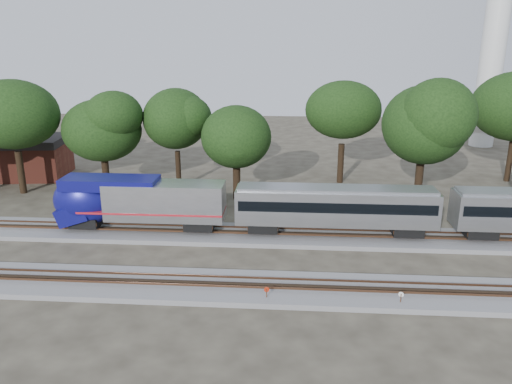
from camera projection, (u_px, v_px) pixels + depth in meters
The scene contains 13 objects.
ground at pixel (244, 266), 39.41m from camera, with size 160.00×160.00×0.00m, color #383328.
track_far at pixel (251, 235), 45.07m from camera, with size 160.00×5.00×0.73m.
track_near at pixel (239, 288), 35.54m from camera, with size 160.00×5.00×0.73m.
switch_stand_red at pixel (267, 293), 33.73m from camera, with size 0.37×0.07×1.15m.
switch_stand_white at pixel (401, 298), 33.10m from camera, with size 0.36×0.14×1.15m.
switch_lever at pixel (352, 307), 33.12m from camera, with size 0.50×0.30×0.30m, color #512D19.
brick_building at pixel (23, 157), 64.27m from camera, with size 11.55×8.79×5.15m.
tree_1 at pixel (13, 115), 55.38m from camera, with size 9.28×9.28×13.08m.
tree_2 at pixel (102, 131), 56.85m from camera, with size 7.29×7.29×10.28m.
tree_3 at pixel (176, 119), 57.61m from camera, with size 8.47×8.47×11.94m.
tree_4 at pixel (236, 137), 54.10m from camera, with size 7.10×7.10×10.01m.
tree_5 at pixel (343, 110), 59.71m from camera, with size 9.16×9.16×12.91m.
tree_6 at pixel (424, 125), 51.14m from camera, with size 8.87×8.87×12.51m.
Camera 1 is at (3.51, -35.78, 17.19)m, focal length 35.00 mm.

